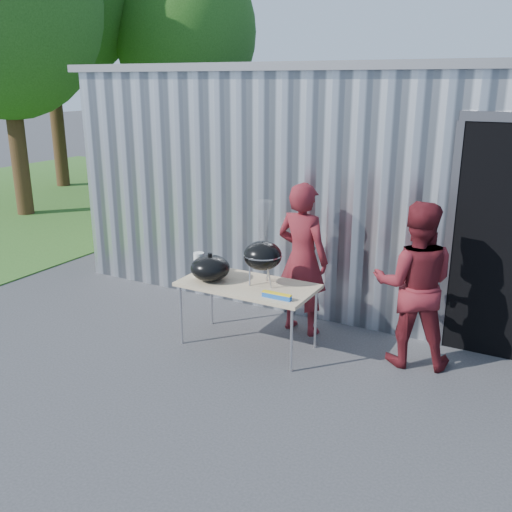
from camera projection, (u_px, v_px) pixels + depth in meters
The scene contains 13 objects.
ground at pixel (207, 365), 6.06m from camera, with size 80.00×80.00×0.00m, color #363638.
building at pixel (412, 169), 9.03m from camera, with size 8.20×6.20×3.10m.
grass_patch at pixel (49, 193), 15.21m from camera, with size 10.00×12.00×0.02m, color #2D591E.
tree_left at pixel (1, 3), 11.55m from camera, with size 4.08×4.08×6.75m.
tree_far at pixel (185, 32), 15.36m from camera, with size 3.83×3.83×6.34m.
folding_table at pixel (248, 287), 6.29m from camera, with size 1.50×0.75×0.75m.
kettle_grill at pixel (263, 248), 6.12m from camera, with size 0.43×0.43×0.93m.
grill_lid at pixel (210, 268), 6.34m from camera, with size 0.44×0.44×0.32m.
paper_towels at pixel (199, 265), 6.47m from camera, with size 0.12×0.12×0.28m, color white.
white_tub at pixel (217, 266), 6.70m from camera, with size 0.20×0.15×0.10m, color white.
foil_box at pixel (277, 296), 5.84m from camera, with size 0.32×0.06×0.06m.
person_cook at pixel (302, 259), 6.63m from camera, with size 0.66×0.43×1.80m, color maroon.
person_bystander at pixel (414, 285), 5.88m from camera, with size 0.85×0.66×1.75m, color maroon.
Camera 1 is at (3.07, -4.53, 2.90)m, focal length 40.00 mm.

